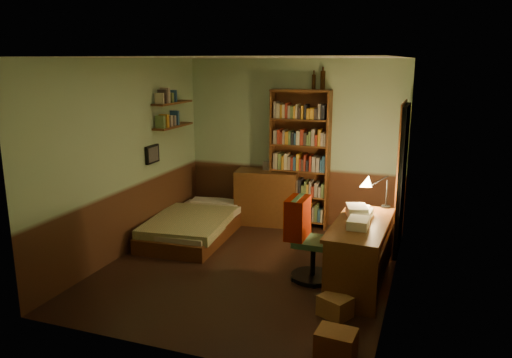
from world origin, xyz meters
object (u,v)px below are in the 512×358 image
(bed, at_px, (195,217))
(bookshelf, at_px, (300,159))
(cardboard_box_b, at_px, (335,306))
(dresser, at_px, (267,197))
(mini_stereo, at_px, (272,165))
(desk_lamp, at_px, (387,184))
(cardboard_box_a, at_px, (336,344))
(desk, at_px, (360,254))
(office_chair, at_px, (314,236))

(bed, relative_size, bookshelf, 0.89)
(bookshelf, relative_size, cardboard_box_b, 7.02)
(dresser, height_order, mini_stereo, mini_stereo)
(mini_stereo, height_order, desk_lamp, desk_lamp)
(bed, relative_size, cardboard_box_a, 5.60)
(dresser, relative_size, desk, 0.68)
(desk_lamp, distance_m, cardboard_box_b, 1.84)
(office_chair, bearing_deg, cardboard_box_b, -61.52)
(mini_stereo, relative_size, desk_lamp, 0.40)
(office_chair, xyz_separation_m, cardboard_box_b, (0.43, -0.80, -0.44))
(cardboard_box_a, bearing_deg, cardboard_box_b, 101.71)
(cardboard_box_a, bearing_deg, mini_stereo, 116.56)
(bookshelf, relative_size, cardboard_box_a, 6.29)
(desk_lamp, bearing_deg, cardboard_box_a, -102.08)
(cardboard_box_b, bearing_deg, cardboard_box_a, -78.29)
(desk, bearing_deg, bed, 162.56)
(dresser, distance_m, mini_stereo, 0.52)
(office_chair, height_order, cardboard_box_b, office_chair)
(desk, distance_m, office_chair, 0.57)
(desk, xyz_separation_m, desk_lamp, (0.20, 0.72, 0.69))
(bed, relative_size, desk_lamp, 3.09)
(office_chair, bearing_deg, cardboard_box_a, -68.98)
(bed, bearing_deg, desk_lamp, -6.76)
(office_chair, bearing_deg, bed, 156.20)
(dresser, distance_m, cardboard_box_b, 3.12)
(desk, distance_m, desk_lamp, 1.02)
(mini_stereo, relative_size, bookshelf, 0.11)
(bed, relative_size, mini_stereo, 7.75)
(mini_stereo, bearing_deg, bookshelf, -4.52)
(bookshelf, bearing_deg, cardboard_box_a, -72.45)
(bookshelf, xyz_separation_m, desk, (1.24, -1.91, -0.69))
(cardboard_box_b, bearing_deg, mini_stereo, 119.99)
(bed, xyz_separation_m, desk, (2.57, -0.89, 0.10))
(bed, bearing_deg, office_chair, -27.22)
(mini_stereo, height_order, bookshelf, bookshelf)
(bed, distance_m, desk_lamp, 2.89)
(bed, height_order, dresser, dresser)
(mini_stereo, distance_m, desk, 2.65)
(office_chair, xyz_separation_m, cardboard_box_a, (0.58, -1.53, -0.42))
(mini_stereo, distance_m, cardboard_box_a, 3.98)
(office_chair, bearing_deg, desk, 1.34)
(mini_stereo, relative_size, desk, 0.17)
(bed, distance_m, cardboard_box_b, 2.99)
(bookshelf, height_order, cardboard_box_a, bookshelf)
(bed, distance_m, desk, 2.72)
(mini_stereo, xyz_separation_m, cardboard_box_b, (1.59, -2.76, -0.82))
(bookshelf, xyz_separation_m, cardboard_box_a, (1.28, -3.45, -0.94))
(bed, xyz_separation_m, mini_stereo, (0.86, 1.06, 0.65))
(bed, height_order, cardboard_box_b, bed)
(desk_lamp, relative_size, cardboard_box_a, 1.81)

